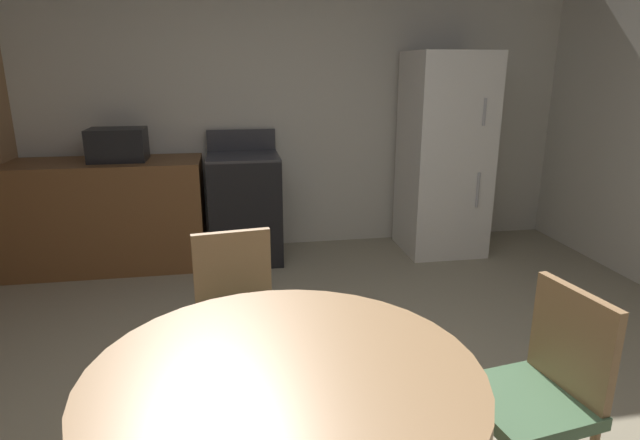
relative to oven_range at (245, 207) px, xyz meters
name	(u,v)px	position (x,y,z in m)	size (l,w,h in m)	color
wall_back	(270,99)	(0.28, 0.40, 0.88)	(5.77, 0.12, 2.70)	beige
kitchen_counter	(82,216)	(-1.33, 0.00, -0.02)	(1.96, 0.60, 0.90)	brown
oven_range	(245,207)	(0.00, 0.00, 0.00)	(0.60, 0.60, 1.10)	black
refrigerator	(444,155)	(1.77, -0.05, 0.41)	(0.68, 0.68, 1.76)	white
microwave	(118,145)	(-0.99, 0.00, 0.56)	(0.44, 0.32, 0.26)	black
dining_table	(285,417)	(0.03, -3.05, 0.14)	(1.20, 1.20, 0.76)	#9E754C
chair_east	(541,387)	(0.99, -2.90, 0.03)	(0.46, 0.46, 0.87)	#9E754C
chair_north	(238,311)	(-0.10, -2.09, 0.03)	(0.45, 0.45, 0.87)	#9E754C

